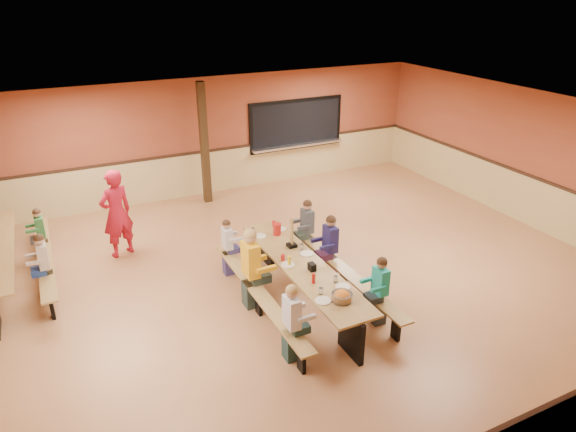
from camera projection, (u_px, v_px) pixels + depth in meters
name	position (u px, v px, depth m)	size (l,w,h in m)	color
ground	(292.00, 281.00, 9.59)	(12.00, 12.00, 0.00)	#9C623B
room_envelope	(292.00, 248.00, 9.30)	(12.04, 10.04, 3.02)	brown
kitchen_pass_through	(296.00, 127.00, 14.07)	(2.78, 0.28, 1.38)	black
structural_post	(204.00, 144.00, 12.49)	(0.18, 0.18, 3.00)	black
cafeteria_table_main	(303.00, 276.00, 8.74)	(1.91, 3.70, 0.74)	olive
seated_child_white_left	(292.00, 323.00, 7.36)	(0.38, 0.31, 1.23)	silver
seated_adult_yellow	(251.00, 269.00, 8.57)	(0.47, 0.39, 1.42)	#EFAD18
seated_child_grey_left	(228.00, 248.00, 9.60)	(0.32, 0.26, 1.11)	silver
seated_child_teal_right	(380.00, 291.00, 8.17)	(0.36, 0.29, 1.19)	#1EA99C
seated_child_navy_right	(330.00, 248.00, 9.44)	(0.39, 0.32, 1.26)	#201B4F
seated_child_char_right	(307.00, 230.00, 10.18)	(0.37, 0.31, 1.22)	#41464A
seated_child_green_sec	(42.00, 236.00, 10.03)	(0.33, 0.27, 1.13)	#307338
seated_child_tan_sec	(45.00, 266.00, 8.92)	(0.35, 0.29, 1.18)	#BAA793
standing_woman	(117.00, 213.00, 10.16)	(0.67, 0.44, 1.82)	#B01427
punch_pitcher	(277.00, 229.00, 9.65)	(0.16, 0.16, 0.22)	#B51D18
chip_bowl	(342.00, 296.00, 7.64)	(0.32, 0.32, 0.15)	orange
napkin_dispenser	(312.00, 267.00, 8.45)	(0.10, 0.14, 0.13)	black
condiment_mustard	(289.00, 261.00, 8.60)	(0.06, 0.06, 0.17)	yellow
condiment_ketchup	(313.00, 278.00, 8.09)	(0.06, 0.06, 0.17)	#B2140F
table_paddle	(292.00, 240.00, 9.18)	(0.16, 0.16, 0.56)	black
place_settings	(303.00, 262.00, 8.63)	(0.65, 3.30, 0.11)	beige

